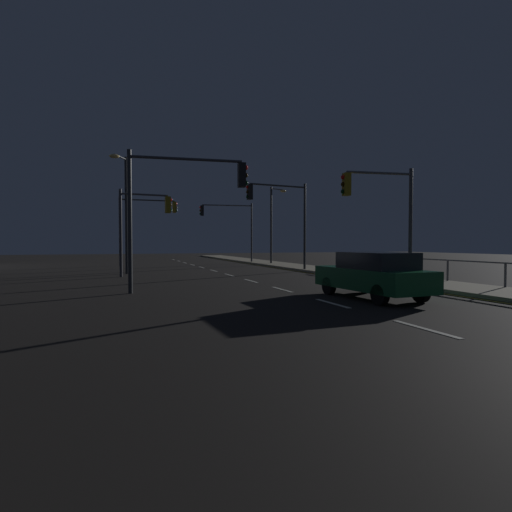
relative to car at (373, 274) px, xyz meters
name	(u,v)px	position (x,y,z in m)	size (l,w,h in m)	color
ground_plane	(248,280)	(-1.88, 7.93, -0.82)	(112.00, 112.00, 0.00)	black
sidewalk_right	(363,275)	(4.97, 7.93, -0.75)	(2.98, 77.00, 0.14)	gray
lane_markings_center	(229,275)	(-1.88, 11.43, -0.82)	(0.14, 50.00, 0.01)	silver
lane_edge_line	(298,271)	(3.23, 12.93, -0.82)	(0.14, 53.00, 0.01)	gold
car	(373,274)	(0.00, 0.00, 0.00)	(2.06, 4.49, 1.57)	#14592D
traffic_light_far_left	(380,202)	(2.53, 3.09, 2.81)	(3.30, 0.67, 4.98)	#38383D
traffic_light_near_left	(144,216)	(-6.66, 12.22, 2.58)	(2.95, 0.51, 4.88)	#38383D
traffic_light_far_right	(229,220)	(1.90, 25.14, 3.26)	(4.96, 0.79, 5.52)	#38383D
traffic_light_mid_right	(145,217)	(-5.81, 23.80, 3.27)	(4.81, 0.34, 5.75)	#38383D
traffic_light_near_right	(281,208)	(1.99, 12.84, 3.36)	(4.37, 0.73, 5.71)	#2D3033
traffic_light_overhead_east	(184,193)	(-5.75, 3.94, 2.97)	(4.55, 0.68, 5.33)	#2D3033
street_lamp_median	(274,217)	(4.99, 21.68, 3.35)	(1.69, 0.73, 6.66)	#2D3033
street_lamp_mid_block	(124,204)	(-7.68, 14.15, 3.45)	(1.04, 1.51, 7.11)	#2D3033
barrier_fence	(505,268)	(6.32, 0.23, 0.06)	(0.09, 23.68, 0.98)	#59595E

